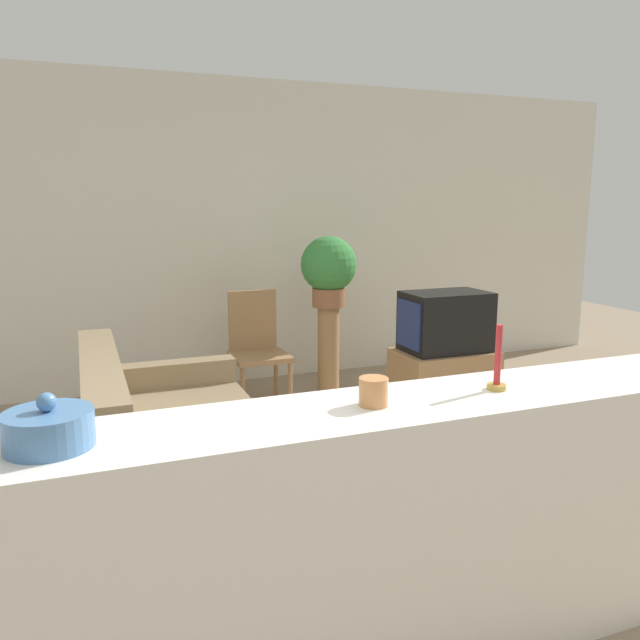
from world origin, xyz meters
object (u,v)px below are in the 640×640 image
(television, at_px, (445,321))
(decorative_bowl, at_px, (49,429))
(couch, at_px, (170,447))
(wooden_chair, at_px, (257,344))
(potted_plant, at_px, (329,268))

(television, distance_m, decorative_bowl, 3.40)
(television, xyz_separation_m, decorative_bowl, (-2.64, -2.13, 0.26))
(couch, bearing_deg, wooden_chair, 56.78)
(potted_plant, relative_size, decorative_bowl, 2.43)
(television, relative_size, potted_plant, 1.07)
(couch, distance_m, wooden_chair, 1.64)
(decorative_bowl, bearing_deg, television, 38.89)
(television, bearing_deg, decorative_bowl, -141.11)
(television, distance_m, potted_plant, 1.12)
(potted_plant, height_order, decorative_bowl, potted_plant)
(couch, height_order, wooden_chair, wooden_chair)
(wooden_chair, bearing_deg, decorative_bowl, -115.45)
(couch, xyz_separation_m, television, (2.11, 0.52, 0.48))
(decorative_bowl, bearing_deg, wooden_chair, 64.55)
(couch, relative_size, television, 2.67)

